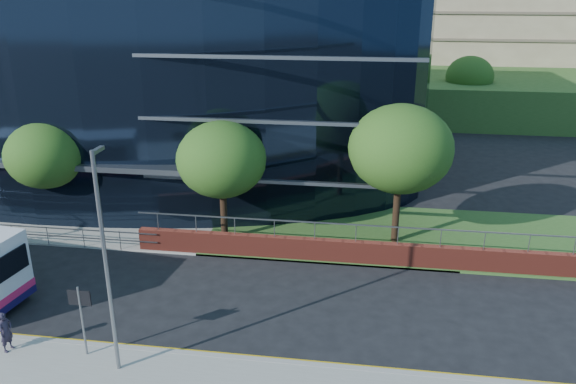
% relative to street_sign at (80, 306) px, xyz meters
% --- Properties ---
extents(ground, '(200.00, 200.00, 0.00)m').
position_rel_street_sign_xyz_m(ground, '(-4.50, 1.59, -2.15)').
color(ground, black).
rests_on(ground, ground).
extents(far_forecourt, '(50.00, 8.00, 0.10)m').
position_rel_street_sign_xyz_m(far_forecourt, '(-10.50, 12.59, -2.10)').
color(far_forecourt, gray).
rests_on(far_forecourt, ground).
extents(grass_verge, '(36.00, 8.00, 0.12)m').
position_rel_street_sign_xyz_m(grass_verge, '(19.50, 12.59, -2.09)').
color(grass_verge, '#2D511E').
rests_on(grass_verge, ground).
extents(glass_office, '(44.00, 23.10, 16.00)m').
position_rel_street_sign_xyz_m(glass_office, '(-8.50, 22.44, 5.85)').
color(glass_office, black).
rests_on(glass_office, ground).
extents(retaining_wall, '(34.00, 0.40, 2.11)m').
position_rel_street_sign_xyz_m(retaining_wall, '(15.50, 8.89, -1.54)').
color(retaining_wall, maroon).
rests_on(retaining_wall, ground).
extents(apartment_block, '(60.00, 42.00, 30.00)m').
position_rel_street_sign_xyz_m(apartment_block, '(27.50, 58.80, 8.96)').
color(apartment_block, '#2D511E').
rests_on(apartment_block, ground).
extents(street_sign, '(0.85, 0.09, 2.80)m').
position_rel_street_sign_xyz_m(street_sign, '(0.00, 0.00, 0.00)').
color(street_sign, slate).
rests_on(street_sign, pavement_near).
extents(tree_far_b, '(4.29, 4.29, 6.05)m').
position_rel_street_sign_xyz_m(tree_far_b, '(-7.50, 11.09, 2.06)').
color(tree_far_b, black).
rests_on(tree_far_b, ground).
extents(tree_far_c, '(4.62, 4.62, 6.51)m').
position_rel_street_sign_xyz_m(tree_far_c, '(2.50, 10.59, 2.39)').
color(tree_far_c, black).
rests_on(tree_far_c, ground).
extents(tree_far_d, '(5.28, 5.28, 7.44)m').
position_rel_street_sign_xyz_m(tree_far_d, '(11.50, 11.59, 3.04)').
color(tree_far_d, black).
rests_on(tree_far_d, ground).
extents(tree_dist_e, '(4.62, 4.62, 6.51)m').
position_rel_street_sign_xyz_m(tree_dist_e, '(19.50, 41.59, 2.39)').
color(tree_dist_e, black).
rests_on(tree_dist_e, ground).
extents(streetlight_east, '(0.15, 0.77, 8.00)m').
position_rel_street_sign_xyz_m(streetlight_east, '(1.50, -0.59, 2.29)').
color(streetlight_east, slate).
rests_on(streetlight_east, pavement_near).
extents(pedestrian, '(0.47, 0.63, 1.57)m').
position_rel_street_sign_xyz_m(pedestrian, '(-2.98, -0.19, -1.21)').
color(pedestrian, '#241E2D').
rests_on(pedestrian, pavement_near).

